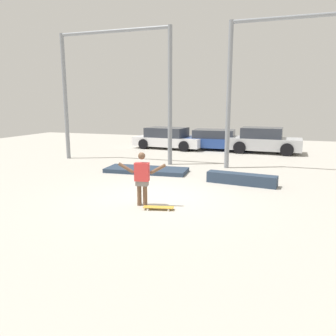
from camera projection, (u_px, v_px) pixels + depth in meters
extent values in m
plane|color=#B2ADA3|center=(156.00, 197.00, 9.86)|extent=(36.00, 36.00, 0.00)
cylinder|color=brown|center=(139.00, 193.00, 9.00)|extent=(0.12, 0.12, 0.70)
cylinder|color=brown|center=(145.00, 193.00, 8.97)|extent=(0.12, 0.12, 0.70)
cube|color=slate|center=(142.00, 183.00, 8.93)|extent=(0.36, 0.24, 0.15)
cube|color=#DB3838|center=(142.00, 172.00, 8.87)|extent=(0.42, 0.25, 0.50)
sphere|color=brown|center=(142.00, 156.00, 8.78)|extent=(0.19, 0.19, 0.19)
cylinder|color=brown|center=(126.00, 168.00, 8.92)|extent=(0.46, 0.16, 0.31)
cylinder|color=brown|center=(158.00, 169.00, 8.78)|extent=(0.46, 0.16, 0.31)
cube|color=gold|center=(159.00, 207.00, 8.67)|extent=(0.83, 0.38, 0.01)
cylinder|color=silver|center=(169.00, 208.00, 8.76)|extent=(0.06, 0.04, 0.05)
cylinder|color=silver|center=(168.00, 210.00, 8.55)|extent=(0.06, 0.04, 0.05)
cylinder|color=silver|center=(149.00, 207.00, 8.81)|extent=(0.06, 0.04, 0.05)
cylinder|color=silver|center=(148.00, 210.00, 8.60)|extent=(0.06, 0.04, 0.05)
cube|color=#28384C|center=(241.00, 179.00, 11.38)|extent=(2.44, 0.79, 0.38)
cube|color=#28384C|center=(147.00, 170.00, 13.46)|extent=(3.41, 1.50, 0.16)
cylinder|color=gray|center=(65.00, 98.00, 16.30)|extent=(0.20, 0.20, 6.08)
cylinder|color=gray|center=(170.00, 97.00, 14.58)|extent=(0.20, 0.20, 6.08)
cylinder|color=gray|center=(113.00, 31.00, 14.87)|extent=(5.50, 0.16, 0.16)
cylinder|color=gray|center=(229.00, 97.00, 13.77)|extent=(0.20, 0.20, 6.08)
cylinder|color=gray|center=(305.00, 16.00, 12.34)|extent=(5.50, 0.16, 0.16)
cube|color=white|center=(169.00, 141.00, 20.51)|extent=(4.50, 2.26, 0.55)
cube|color=#2D333D|center=(167.00, 132.00, 20.47)|extent=(2.54, 1.92, 0.58)
cylinder|color=black|center=(194.00, 143.00, 20.80)|extent=(0.64, 0.28, 0.62)
cylinder|color=black|center=(184.00, 146.00, 19.18)|extent=(0.64, 0.28, 0.62)
cylinder|color=black|center=(156.00, 141.00, 21.88)|extent=(0.64, 0.28, 0.62)
cylinder|color=black|center=(144.00, 144.00, 20.27)|extent=(0.64, 0.28, 0.62)
cube|color=#284793|center=(217.00, 142.00, 19.97)|extent=(4.46, 2.03, 0.56)
cube|color=#2D333D|center=(214.00, 134.00, 19.91)|extent=(2.49, 1.79, 0.48)
cylinder|color=black|center=(240.00, 143.00, 20.47)|extent=(0.65, 0.25, 0.64)
cylinder|color=black|center=(238.00, 147.00, 18.78)|extent=(0.65, 0.25, 0.64)
cylinder|color=black|center=(197.00, 142.00, 21.21)|extent=(0.65, 0.25, 0.64)
cylinder|color=black|center=(192.00, 145.00, 19.51)|extent=(0.65, 0.25, 0.64)
cube|color=#B7BABF|center=(264.00, 144.00, 18.70)|extent=(4.11, 1.95, 0.66)
cube|color=#2D333D|center=(262.00, 133.00, 18.63)|extent=(2.29, 1.73, 0.58)
cylinder|color=black|center=(288.00, 146.00, 19.09)|extent=(0.70, 0.25, 0.69)
cylinder|color=black|center=(287.00, 150.00, 17.49)|extent=(0.70, 0.25, 0.69)
cylinder|color=black|center=(244.00, 144.00, 19.97)|extent=(0.70, 0.25, 0.69)
cylinder|color=black|center=(240.00, 148.00, 18.36)|extent=(0.70, 0.25, 0.69)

